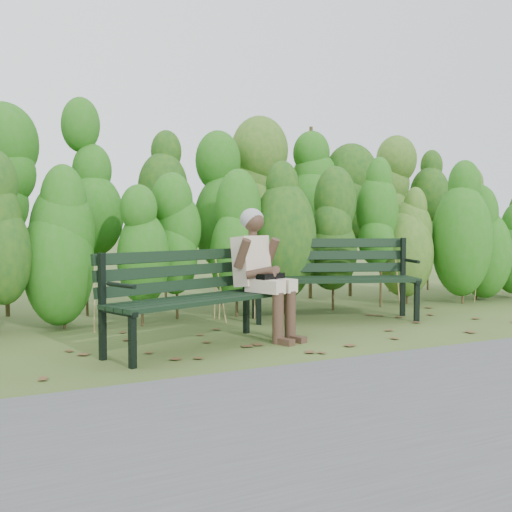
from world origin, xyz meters
name	(u,v)px	position (x,y,z in m)	size (l,w,h in m)	color
ground	(273,340)	(0.00, 0.00, 0.00)	(80.00, 80.00, 0.00)	#38481F
footpath	(453,405)	(0.00, -2.20, 0.01)	(60.00, 2.50, 0.01)	#474749
hedge_band	(198,207)	(0.00, 1.86, 1.26)	(11.04, 1.67, 2.42)	#47381E
leaf_litter	(271,340)	(-0.03, -0.01, 0.00)	(5.80, 2.15, 0.01)	brown
bench_left	(190,290)	(-0.77, 0.07, 0.49)	(1.74, 1.07, 0.83)	black
bench_right	(332,271)	(1.18, 0.81, 0.53)	(1.89, 1.17, 0.90)	black
seated_woman	(261,265)	(-0.05, 0.14, 0.68)	(0.54, 0.74, 1.20)	beige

